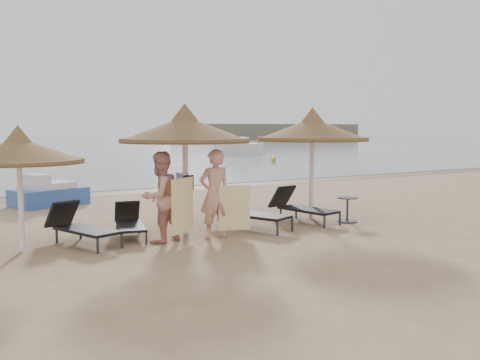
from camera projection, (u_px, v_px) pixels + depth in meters
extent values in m
plane|color=tan|center=(228.00, 241.00, 11.35)|extent=(160.00, 160.00, 0.00)
cube|color=brown|center=(101.00, 194.00, 19.39)|extent=(200.00, 1.60, 0.01)
cube|color=#736B53|center=(270.00, 132.00, 107.60)|extent=(40.00, 8.00, 3.00)
cube|color=silver|center=(239.00, 149.00, 46.12)|extent=(4.00, 1.60, 1.00)
cube|color=silver|center=(239.00, 141.00, 46.04)|extent=(1.50, 1.00, 0.60)
cylinder|color=white|center=(21.00, 206.00, 10.34)|extent=(0.10, 0.10, 1.80)
cone|color=brown|center=(19.00, 150.00, 10.23)|extent=(2.49, 2.49, 0.47)
cone|color=brown|center=(18.00, 135.00, 10.20)|extent=(0.60, 0.60, 0.39)
cylinder|color=brown|center=(19.00, 161.00, 10.25)|extent=(2.44, 2.44, 0.09)
cylinder|color=white|center=(185.00, 186.00, 12.14)|extent=(0.12, 0.12, 2.16)
cone|color=brown|center=(185.00, 129.00, 12.01)|extent=(2.98, 2.98, 0.57)
cone|color=brown|center=(185.00, 113.00, 11.98)|extent=(0.72, 0.72, 0.46)
cylinder|color=brown|center=(185.00, 140.00, 12.04)|extent=(2.92, 2.92, 0.10)
cylinder|color=white|center=(312.00, 178.00, 14.10)|extent=(0.12, 0.12, 2.15)
cone|color=brown|center=(312.00, 129.00, 13.97)|extent=(2.96, 2.96, 0.56)
cone|color=brown|center=(313.00, 116.00, 13.94)|extent=(0.72, 0.72, 0.46)
cylinder|color=brown|center=(312.00, 139.00, 14.00)|extent=(2.90, 2.90, 0.10)
cylinder|color=#2B2B34|center=(98.00, 246.00, 10.25)|extent=(0.05, 0.05, 0.29)
cylinder|color=#2B2B34|center=(122.00, 241.00, 10.69)|extent=(0.05, 0.05, 0.29)
cylinder|color=#2B2B34|center=(57.00, 236.00, 11.16)|extent=(0.05, 0.05, 0.29)
cylinder|color=#2B2B34|center=(81.00, 232.00, 11.60)|extent=(0.05, 0.05, 0.29)
cube|color=black|center=(87.00, 230.00, 10.94)|extent=(1.11, 1.66, 0.06)
cube|color=black|center=(62.00, 214.00, 11.49)|extent=(0.74, 0.62, 0.58)
cylinder|color=#2B2B34|center=(122.00, 240.00, 10.91)|extent=(0.04, 0.04, 0.25)
cylinder|color=#2B2B34|center=(146.00, 238.00, 11.06)|extent=(0.04, 0.04, 0.25)
cylinder|color=#2B2B34|center=(117.00, 229.00, 12.09)|extent=(0.04, 0.04, 0.25)
cylinder|color=#2B2B34|center=(139.00, 228.00, 12.24)|extent=(0.04, 0.04, 0.25)
cube|color=black|center=(131.00, 226.00, 11.60)|extent=(0.85, 1.43, 0.05)
cube|color=black|center=(127.00, 211.00, 12.33)|extent=(0.62, 0.49, 0.50)
cylinder|color=#2B2B34|center=(277.00, 229.00, 11.93)|extent=(0.06, 0.06, 0.31)
cylinder|color=#2B2B34|center=(292.00, 225.00, 12.42)|extent=(0.06, 0.06, 0.31)
cylinder|color=#2B2B34|center=(224.00, 221.00, 12.87)|extent=(0.06, 0.06, 0.31)
cylinder|color=#2B2B34|center=(239.00, 218.00, 13.36)|extent=(0.06, 0.06, 0.31)
cube|color=black|center=(256.00, 215.00, 12.66)|extent=(1.25, 1.80, 0.07)
cube|color=black|center=(224.00, 200.00, 13.22)|extent=(0.81, 0.69, 0.63)
cylinder|color=#2B2B34|center=(324.00, 222.00, 12.82)|extent=(0.05, 0.05, 0.29)
cylinder|color=#2B2B34|center=(340.00, 219.00, 13.20)|extent=(0.05, 0.05, 0.29)
cylinder|color=#2B2B34|center=(281.00, 215.00, 13.92)|extent=(0.05, 0.05, 0.29)
cylinder|color=#2B2B34|center=(296.00, 212.00, 14.30)|extent=(0.05, 0.05, 0.29)
cube|color=black|center=(308.00, 210.00, 13.58)|extent=(0.92, 1.67, 0.06)
cube|color=black|center=(282.00, 196.00, 14.25)|extent=(0.72, 0.55, 0.60)
cylinder|color=#2B2B34|center=(347.00, 221.00, 13.66)|extent=(0.49, 0.49, 0.04)
cylinder|color=#2B2B34|center=(347.00, 210.00, 13.63)|extent=(0.05, 0.05, 0.60)
cylinder|color=#2B2B34|center=(348.00, 198.00, 13.60)|extent=(0.53, 0.53, 0.03)
imported|color=tan|center=(160.00, 190.00, 11.18)|extent=(1.19, 0.99, 2.22)
imported|color=tan|center=(215.00, 187.00, 11.55)|extent=(1.08, 0.74, 2.26)
cube|color=yellow|center=(183.00, 206.00, 11.09)|extent=(0.71, 0.46, 1.15)
cube|color=yellow|center=(234.00, 208.00, 11.56)|extent=(0.68, 0.22, 0.98)
cube|color=white|center=(182.00, 180.00, 12.29)|extent=(0.29, 0.11, 0.36)
cube|color=black|center=(188.00, 183.00, 12.00)|extent=(0.26, 0.14, 0.35)
cube|color=#3157AB|center=(49.00, 197.00, 16.55)|extent=(2.41, 1.84, 0.53)
cube|color=silver|center=(49.00, 186.00, 16.52)|extent=(1.61, 1.42, 0.24)
cube|color=silver|center=(37.00, 180.00, 16.21)|extent=(0.72, 0.97, 0.34)
sphere|color=gold|center=(274.00, 159.00, 37.09)|extent=(0.38, 0.38, 0.38)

